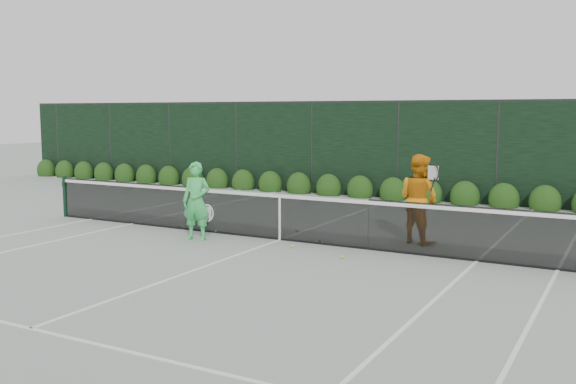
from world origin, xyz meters
The scene contains 8 objects.
ground centered at (0.00, 0.00, 0.00)m, with size 80.00×80.00×0.00m, color gray.
tennis_net centered at (-0.02, 0.00, 0.53)m, with size 12.90×0.10×1.07m.
player_woman centered at (-1.57, -0.81, 0.83)m, with size 0.69×0.53×1.67m.
player_man centered at (2.65, 1.13, 0.93)m, with size 1.10×1.00×1.85m.
court_lines centered at (0.00, 0.00, 0.01)m, with size 11.03×23.83×0.01m.
windscreen_fence centered at (0.00, -2.71, 1.51)m, with size 32.00×21.07×3.06m.
hedge_row centered at (0.00, 7.15, 0.23)m, with size 31.66×0.65×0.94m.
tennis_balls centered at (0.22, 0.09, 0.03)m, with size 5.61×1.96×0.07m.
Camera 1 is at (6.57, -11.67, 2.72)m, focal length 40.00 mm.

